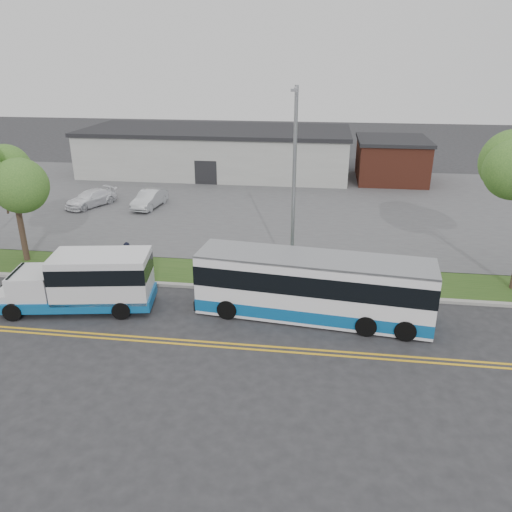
# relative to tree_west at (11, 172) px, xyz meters

# --- Properties ---
(ground) EXTENTS (140.00, 140.00, 0.00)m
(ground) POSITION_rel_tree_west_xyz_m (12.00, -3.20, -5.12)
(ground) COLOR #28282B
(ground) RESTS_ON ground
(lane_line_north) EXTENTS (70.00, 0.12, 0.01)m
(lane_line_north) POSITION_rel_tree_west_xyz_m (12.00, -7.05, -5.12)
(lane_line_north) COLOR gold
(lane_line_north) RESTS_ON ground
(lane_line_south) EXTENTS (70.00, 0.12, 0.01)m
(lane_line_south) POSITION_rel_tree_west_xyz_m (12.00, -7.35, -5.12)
(lane_line_south) COLOR gold
(lane_line_south) RESTS_ON ground
(curb) EXTENTS (80.00, 0.30, 0.15)m
(curb) POSITION_rel_tree_west_xyz_m (12.00, -2.10, -5.05)
(curb) COLOR #9E9B93
(curb) RESTS_ON ground
(verge) EXTENTS (80.00, 3.30, 0.10)m
(verge) POSITION_rel_tree_west_xyz_m (12.00, -0.30, -5.07)
(verge) COLOR #244717
(verge) RESTS_ON ground
(parking_lot) EXTENTS (80.00, 25.00, 0.10)m
(parking_lot) POSITION_rel_tree_west_xyz_m (12.00, 13.80, -5.07)
(parking_lot) COLOR #4C4C4F
(parking_lot) RESTS_ON ground
(commercial_building) EXTENTS (25.40, 10.40, 4.35)m
(commercial_building) POSITION_rel_tree_west_xyz_m (6.00, 23.80, -2.94)
(commercial_building) COLOR #9E9E99
(commercial_building) RESTS_ON ground
(brick_wing) EXTENTS (6.30, 7.30, 3.90)m
(brick_wing) POSITION_rel_tree_west_xyz_m (22.50, 22.80, -3.16)
(brick_wing) COLOR brown
(brick_wing) RESTS_ON ground
(tree_west) EXTENTS (4.40, 4.40, 6.91)m
(tree_west) POSITION_rel_tree_west_xyz_m (0.00, 0.00, 0.00)
(tree_west) COLOR #33241C
(tree_west) RESTS_ON verge
(streetlight_near) EXTENTS (0.35, 1.53, 9.50)m
(streetlight_near) POSITION_rel_tree_west_xyz_m (15.00, -0.47, 0.11)
(streetlight_near) COLOR gray
(streetlight_near) RESTS_ON verge
(shuttle_bus) EXTENTS (7.17, 3.31, 2.65)m
(shuttle_bus) POSITION_rel_tree_west_xyz_m (6.07, -4.89, -3.71)
(shuttle_bus) COLOR #0D5593
(shuttle_bus) RESTS_ON ground
(transit_bus) EXTENTS (10.43, 3.42, 2.84)m
(transit_bus) POSITION_rel_tree_west_xyz_m (16.18, -4.28, -3.69)
(transit_bus) COLOR white
(transit_bus) RESTS_ON ground
(pedestrian) EXTENTS (0.75, 0.60, 1.80)m
(pedestrian) POSITION_rel_tree_west_xyz_m (6.49, -1.17, -4.12)
(pedestrian) COLOR black
(pedestrian) RESTS_ON verge
(parked_car_a) EXTENTS (1.83, 4.13, 1.32)m
(parked_car_a) POSITION_rel_tree_west_xyz_m (3.45, 11.02, -4.36)
(parked_car_a) COLOR silver
(parked_car_a) RESTS_ON parking_lot
(parked_car_b) EXTENTS (3.35, 4.50, 1.21)m
(parked_car_b) POSITION_rel_tree_west_xyz_m (-1.11, 10.77, -4.42)
(parked_car_b) COLOR white
(parked_car_b) RESTS_ON parking_lot
(grocery_bag_left) EXTENTS (0.32, 0.32, 0.32)m
(grocery_bag_left) POSITION_rel_tree_west_xyz_m (6.19, -1.42, -4.86)
(grocery_bag_left) COLOR white
(grocery_bag_left) RESTS_ON verge
(grocery_bag_right) EXTENTS (0.32, 0.32, 0.32)m
(grocery_bag_right) POSITION_rel_tree_west_xyz_m (6.79, -0.92, -4.86)
(grocery_bag_right) COLOR white
(grocery_bag_right) RESTS_ON verge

